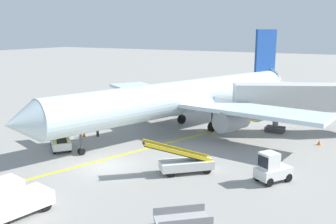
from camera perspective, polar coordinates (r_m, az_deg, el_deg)
ground_plane at (r=29.31m, az=-9.32°, el=-7.99°), size 300.00×300.00×0.00m
taxi_line_yellow at (r=32.96m, az=-3.45°, el=-5.54°), size 26.15×75.80×0.01m
airliner at (r=38.45m, az=2.80°, el=2.28°), size 27.60×34.34×10.10m
jet_bridge at (r=39.91m, az=20.40°, el=2.07°), size 12.65×7.98×4.85m
pushback_tug at (r=22.95m, az=-22.18°, el=-11.95°), size 2.56×3.90×2.20m
baggage_tug_near_wing at (r=26.70m, az=15.26°, el=-8.19°), size 2.38×2.72×2.10m
belt_loader_forward_hold at (r=34.29m, az=-15.86°, el=-3.94°), size 4.64×4.16×2.59m
belt_loader_aft_hold at (r=27.44m, az=2.52°, el=-7.52°), size 4.52×4.31×2.59m
baggage_cart_loaded at (r=20.28m, az=2.15°, el=-15.95°), size 3.36×3.08×0.94m
baggage_cart_empty_trailing at (r=40.97m, az=-18.29°, el=-1.93°), size 3.77×1.60×0.94m
ground_crew_marshaller at (r=37.03m, az=-10.52°, el=-2.27°), size 0.36×0.24×1.70m
safety_cone_nose_left at (r=37.41m, az=-12.48°, el=-3.31°), size 0.36×0.36×0.44m
safety_cone_nose_right at (r=36.56m, az=21.69°, el=-4.26°), size 0.36×0.36×0.44m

